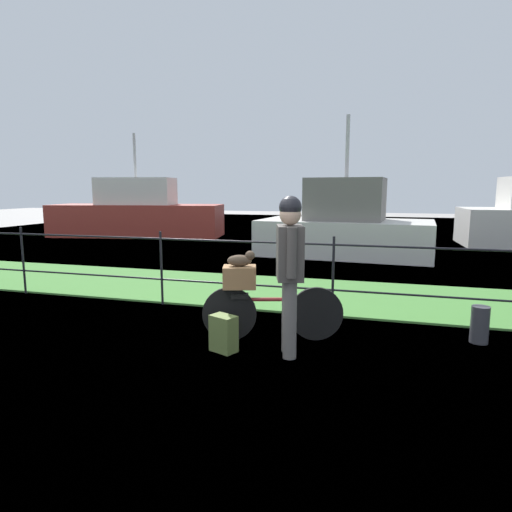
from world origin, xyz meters
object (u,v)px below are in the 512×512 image
object	(u,v)px
wooden_crate	(240,277)
moored_boat_far	(345,227)
cyclist_person	(290,262)
backpack_on_paving	(224,333)
mooring_bollard	(480,325)
bicycle_main	(271,312)
terrier_dog	(242,260)
moored_boat_near	(137,214)

from	to	relation	value
wooden_crate	moored_boat_far	distance (m)	7.14
cyclist_person	backpack_on_paving	xyz separation A→B (m)	(-0.70, -0.11, -0.80)
backpack_on_paving	mooring_bollard	xyz separation A→B (m)	(2.72, 1.07, 0.01)
backpack_on_paving	wooden_crate	bearing A→B (deg)	104.98
bicycle_main	wooden_crate	size ratio (longest dim) A/B	4.24
backpack_on_paving	mooring_bollard	world-z (taller)	mooring_bollard
terrier_dog	moored_boat_far	xyz separation A→B (m)	(0.57, 7.11, -0.21)
bicycle_main	backpack_on_paving	size ratio (longest dim) A/B	3.95
wooden_crate	cyclist_person	size ratio (longest dim) A/B	0.22
mooring_bollard	cyclist_person	bearing A→B (deg)	-154.62
wooden_crate	cyclist_person	bearing A→B (deg)	-23.51
wooden_crate	backpack_on_paving	xyz separation A→B (m)	(-0.06, -0.39, -0.55)
bicycle_main	backpack_on_paving	world-z (taller)	bicycle_main
cyclist_person	moored_boat_near	world-z (taller)	moored_boat_near
terrier_dog	backpack_on_paving	bearing A→B (deg)	-101.73
backpack_on_paving	moored_boat_near	xyz separation A→B (m)	(-7.22, 10.20, 0.61)
backpack_on_paving	moored_boat_near	world-z (taller)	moored_boat_near
wooden_crate	terrier_dog	xyz separation A→B (m)	(0.02, 0.01, 0.20)
mooring_bollard	wooden_crate	bearing A→B (deg)	-165.64
wooden_crate	backpack_on_paving	bearing A→B (deg)	-98.53
cyclist_person	moored_boat_near	distance (m)	12.83
terrier_dog	mooring_bollard	bearing A→B (deg)	14.34
bicycle_main	backpack_on_paving	bearing A→B (deg)	-129.61
moored_boat_near	cyclist_person	bearing A→B (deg)	-51.90
wooden_crate	moored_boat_far	bearing A→B (deg)	85.22
wooden_crate	backpack_on_paving	distance (m)	0.68
bicycle_main	moored_boat_far	world-z (taller)	moored_boat_far
cyclist_person	moored_boat_far	xyz separation A→B (m)	(-0.05, 7.39, -0.26)
moored_boat_near	bicycle_main	bearing A→B (deg)	-51.86
mooring_bollard	moored_boat_near	distance (m)	13.52
mooring_bollard	moored_boat_far	bearing A→B (deg)	107.84
bicycle_main	terrier_dog	size ratio (longest dim) A/B	4.87
cyclist_person	moored_boat_far	distance (m)	7.40
mooring_bollard	moored_boat_far	size ratio (longest dim) A/B	0.09
wooden_crate	backpack_on_paving	size ratio (longest dim) A/B	0.93
cyclist_person	moored_boat_near	size ratio (longest dim) A/B	0.26
bicycle_main	backpack_on_paving	xyz separation A→B (m)	(-0.41, -0.49, -0.13)
bicycle_main	terrier_dog	distance (m)	0.71
mooring_bollard	moored_boat_far	xyz separation A→B (m)	(-2.07, 6.43, 0.53)
mooring_bollard	moored_boat_near	bearing A→B (deg)	137.42
bicycle_main	moored_boat_far	xyz separation A→B (m)	(0.25, 7.01, 0.41)
mooring_bollard	terrier_dog	bearing A→B (deg)	-165.66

